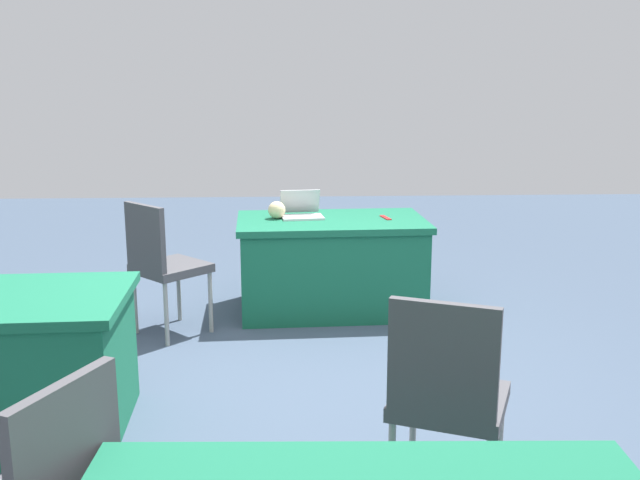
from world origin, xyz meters
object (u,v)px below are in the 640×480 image
object	(u,v)px
scissors_red	(386,218)
chair_tucked_left	(162,260)
table_foreground	(331,264)
laptop_silver	(302,212)
yarn_ball	(277,210)
chair_back_row	(447,392)

from	to	relation	value
scissors_red	chair_tucked_left	bearing A→B (deg)	-83.40
table_foreground	scissors_red	size ratio (longest dim) A/B	8.24
table_foreground	laptop_silver	distance (m)	0.47
table_foreground	yarn_ball	bearing A→B (deg)	-4.57
chair_back_row	yarn_ball	world-z (taller)	chair_back_row
scissors_red	laptop_silver	bearing A→B (deg)	-108.29
chair_back_row	table_foreground	bearing A→B (deg)	118.79
chair_tucked_left	yarn_ball	xyz separation A→B (m)	(-0.80, -0.57, 0.25)
laptop_silver	yarn_ball	size ratio (longest dim) A/B	2.59
chair_tucked_left	laptop_silver	size ratio (longest dim) A/B	2.75
chair_back_row	laptop_silver	xyz separation A→B (m)	(0.52, -2.89, 0.20)
laptop_silver	scissors_red	bearing A→B (deg)	166.95
table_foreground	scissors_red	xyz separation A→B (m)	(-0.42, -0.01, 0.37)
table_foreground	laptop_silver	size ratio (longest dim) A/B	4.26
yarn_ball	scissors_red	distance (m)	0.85
laptop_silver	yarn_ball	world-z (taller)	laptop_silver
chair_tucked_left	scissors_red	size ratio (longest dim) A/B	5.33
laptop_silver	chair_back_row	bearing A→B (deg)	93.45
laptop_silver	scissors_red	xyz separation A→B (m)	(-0.65, 0.07, -0.04)
chair_back_row	scissors_red	world-z (taller)	chair_back_row
yarn_ball	chair_back_row	bearing A→B (deg)	104.02
chair_back_row	scissors_red	bearing A→B (deg)	110.17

